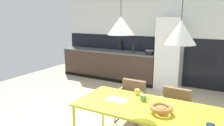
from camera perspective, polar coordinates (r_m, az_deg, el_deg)
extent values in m
cube|color=black|center=(6.28, 13.35, 0.82)|extent=(6.53, 0.12, 1.36)
cube|color=silver|center=(6.16, 13.99, 13.32)|extent=(6.53, 0.12, 1.36)
cube|color=#3C2B23|center=(6.59, -0.93, -0.56)|extent=(3.08, 0.60, 0.85)
cube|color=#585B5B|center=(6.50, -0.94, 3.27)|extent=(3.11, 0.63, 0.04)
cube|color=black|center=(6.43, -2.26, -4.37)|extent=(3.08, 0.01, 0.10)
cube|color=silver|center=(5.81, 15.47, 2.55)|extent=(0.65, 0.60, 1.91)
cube|color=yellow|center=(2.85, 9.38, -11.92)|extent=(1.90, 0.86, 0.03)
cylinder|color=#CBD32B|center=(3.68, -2.54, -12.39)|extent=(0.04, 0.04, 0.72)
cube|color=brown|center=(3.62, 16.34, -12.60)|extent=(0.50, 0.48, 0.06)
cube|color=brown|center=(3.73, 17.32, -8.85)|extent=(0.46, 0.10, 0.31)
cube|color=brown|center=(3.54, 19.94, -11.68)|extent=(0.07, 0.42, 0.14)
cube|color=brown|center=(3.64, 13.03, -10.59)|extent=(0.07, 0.42, 0.14)
cylinder|color=black|center=(3.60, 12.10, -16.37)|extent=(0.02, 0.02, 0.38)
cylinder|color=black|center=(3.85, 19.87, -14.91)|extent=(0.02, 0.02, 0.38)
cylinder|color=black|center=(3.93, 13.99, -13.93)|extent=(0.02, 0.02, 0.38)
cube|color=brown|center=(3.90, 4.79, -10.08)|extent=(0.48, 0.46, 0.06)
cube|color=brown|center=(4.01, 6.01, -6.72)|extent=(0.46, 0.08, 0.30)
cube|color=brown|center=(3.79, 7.89, -9.24)|extent=(0.05, 0.41, 0.14)
cube|color=brown|center=(3.95, 1.88, -8.18)|extent=(0.05, 0.41, 0.14)
cylinder|color=black|center=(3.77, 6.37, -14.72)|extent=(0.02, 0.02, 0.39)
cylinder|color=black|center=(3.92, 0.81, -13.52)|extent=(0.02, 0.02, 0.39)
cylinder|color=black|center=(4.09, 8.47, -12.52)|extent=(0.02, 0.02, 0.39)
cylinder|color=black|center=(4.23, 3.29, -11.52)|extent=(0.02, 0.02, 0.39)
cylinder|color=black|center=(4.01, 7.39, -15.96)|extent=(0.02, 0.41, 0.02)
cylinder|color=black|center=(4.15, 2.08, -14.80)|extent=(0.02, 0.41, 0.02)
cylinder|color=#B2662D|center=(2.68, 13.33, -12.46)|extent=(0.13, 0.13, 0.08)
torus|color=#B16632|center=(2.67, 13.36, -11.93)|extent=(0.29, 0.29, 0.05)
cube|color=white|center=(3.03, 0.05, -9.81)|extent=(0.15, 0.20, 0.01)
cube|color=white|center=(2.97, 2.66, -10.33)|extent=(0.15, 0.20, 0.01)
cube|color=#B73833|center=(2.99, 1.34, -9.93)|extent=(0.01, 0.20, 0.00)
cylinder|color=gold|center=(3.21, 6.89, -7.91)|extent=(0.08, 0.08, 0.09)
torus|color=gold|center=(3.19, 7.74, -7.97)|extent=(0.06, 0.01, 0.06)
cylinder|color=#5B8456|center=(3.01, 8.58, -9.43)|extent=(0.09, 0.09, 0.08)
torus|color=#5B8456|center=(2.99, 9.61, -9.53)|extent=(0.06, 0.01, 0.06)
cylinder|color=black|center=(5.88, 10.28, 2.84)|extent=(0.24, 0.24, 0.11)
cylinder|color=gray|center=(5.87, 10.30, 3.44)|extent=(0.25, 0.25, 0.01)
sphere|color=black|center=(5.87, 10.31, 3.61)|extent=(0.02, 0.02, 0.02)
cylinder|color=black|center=(6.54, 2.30, 4.59)|extent=(0.07, 0.07, 0.25)
cylinder|color=black|center=(6.52, 2.31, 6.03)|extent=(0.03, 0.03, 0.08)
cylinder|color=#0F3319|center=(6.10, 5.77, 3.75)|extent=(0.06, 0.06, 0.20)
cylinder|color=#0F3319|center=(6.08, 5.80, 5.02)|extent=(0.03, 0.03, 0.07)
cone|color=silver|center=(2.74, 2.44, 10.19)|extent=(0.35, 0.35, 0.23)
cone|color=silver|center=(2.47, 18.30, 7.91)|extent=(0.35, 0.35, 0.27)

